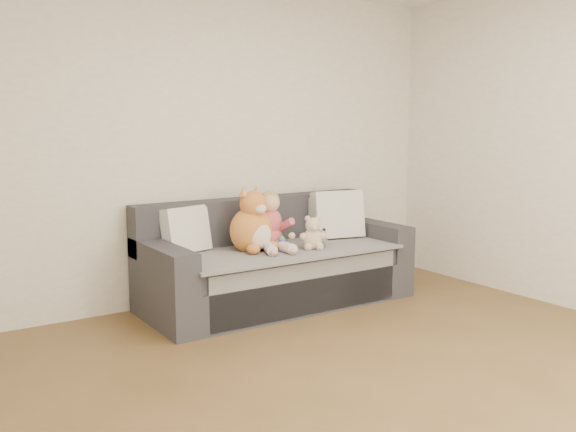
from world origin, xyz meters
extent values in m
plane|color=brown|center=(0.00, 0.00, 0.00)|extent=(5.00, 5.00, 0.00)
plane|color=beige|center=(0.00, 2.50, 1.30)|extent=(4.50, 0.00, 4.50)
cube|color=#2D2D33|center=(0.36, 2.02, 0.15)|extent=(2.20, 0.90, 0.30)
cube|color=#2D2D33|center=(0.36, 1.99, 0.38)|extent=(1.90, 0.80, 0.15)
cube|color=#2D2D33|center=(0.36, 2.37, 0.65)|extent=(2.20, 0.20, 0.40)
cube|color=#2D2D33|center=(-0.64, 2.02, 0.45)|extent=(0.20, 0.90, 0.30)
cube|color=#2D2D33|center=(1.36, 2.02, 0.45)|extent=(0.20, 0.90, 0.30)
cube|color=gray|center=(0.36, 1.97, 0.46)|extent=(1.85, 0.88, 0.02)
cube|color=gray|center=(0.36, 1.58, 0.23)|extent=(1.70, 0.02, 0.41)
cube|color=silver|center=(-0.34, 2.25, 0.65)|extent=(0.42, 0.27, 0.37)
cube|color=silver|center=(1.04, 2.24, 0.65)|extent=(0.39, 0.18, 0.36)
cube|color=silver|center=(1.04, 2.10, 0.68)|extent=(0.48, 0.30, 0.43)
ellipsoid|color=#C15144|center=(0.30, 2.04, 0.56)|extent=(0.22, 0.18, 0.18)
ellipsoid|color=#C15144|center=(0.30, 2.05, 0.68)|extent=(0.21, 0.18, 0.23)
ellipsoid|color=#DBAA8C|center=(0.30, 2.04, 0.84)|extent=(0.16, 0.16, 0.16)
ellipsoid|color=tan|center=(0.30, 2.06, 0.87)|extent=(0.16, 0.16, 0.13)
cylinder|color=#C15144|center=(0.18, 2.01, 0.66)|extent=(0.16, 0.21, 0.14)
cylinder|color=#C15144|center=(0.39, 1.95, 0.66)|extent=(0.07, 0.22, 0.14)
ellipsoid|color=#DBAA8C|center=(0.13, 1.93, 0.59)|extent=(0.05, 0.05, 0.05)
ellipsoid|color=#DBAA8C|center=(0.40, 1.86, 0.59)|extent=(0.05, 0.05, 0.05)
cylinder|color=#E5B2C6|center=(0.19, 1.87, 0.51)|extent=(0.18, 0.29, 0.09)
cylinder|color=#E5B2C6|center=(0.32, 1.84, 0.51)|extent=(0.11, 0.28, 0.09)
ellipsoid|color=#DBAA8C|center=(0.14, 1.74, 0.51)|extent=(0.06, 0.09, 0.05)
ellipsoid|color=#DBAA8C|center=(0.30, 1.70, 0.51)|extent=(0.06, 0.09, 0.05)
ellipsoid|color=#B87028|center=(0.13, 2.04, 0.63)|extent=(0.35, 0.30, 0.37)
ellipsoid|color=beige|center=(0.15, 1.92, 0.60)|extent=(0.18, 0.08, 0.20)
ellipsoid|color=#B87028|center=(0.13, 2.01, 0.85)|extent=(0.21, 0.21, 0.21)
ellipsoid|color=beige|center=(0.15, 1.92, 0.82)|extent=(0.10, 0.06, 0.07)
cone|color=#B87028|center=(0.06, 2.04, 0.95)|extent=(0.09, 0.09, 0.07)
cone|color=pink|center=(0.06, 2.03, 0.94)|extent=(0.06, 0.06, 0.05)
cone|color=#B87028|center=(0.19, 2.06, 0.95)|extent=(0.09, 0.09, 0.07)
cone|color=pink|center=(0.19, 2.05, 0.94)|extent=(0.06, 0.06, 0.05)
ellipsoid|color=#B87028|center=(0.06, 1.89, 0.52)|extent=(0.10, 0.12, 0.08)
ellipsoid|color=#B87028|center=(0.24, 1.92, 0.52)|extent=(0.10, 0.12, 0.08)
cylinder|color=#B87028|center=(0.29, 2.11, 0.51)|extent=(0.20, 0.23, 0.08)
ellipsoid|color=beige|center=(0.56, 1.81, 0.55)|extent=(0.17, 0.15, 0.17)
ellipsoid|color=beige|center=(0.56, 1.81, 0.67)|extent=(0.12, 0.12, 0.12)
ellipsoid|color=beige|center=(0.53, 1.83, 0.72)|extent=(0.05, 0.05, 0.05)
ellipsoid|color=beige|center=(0.60, 1.80, 0.72)|extent=(0.05, 0.05, 0.05)
ellipsoid|color=beige|center=(0.54, 1.76, 0.65)|extent=(0.05, 0.05, 0.05)
ellipsoid|color=beige|center=(0.48, 1.83, 0.58)|extent=(0.06, 0.06, 0.06)
ellipsoid|color=beige|center=(0.63, 1.76, 0.58)|extent=(0.06, 0.06, 0.06)
ellipsoid|color=beige|center=(0.50, 1.79, 0.50)|extent=(0.07, 0.07, 0.07)
ellipsoid|color=beige|center=(0.59, 1.75, 0.50)|extent=(0.07, 0.07, 0.07)
ellipsoid|color=white|center=(0.67, 1.87, 0.53)|extent=(0.13, 0.17, 0.12)
ellipsoid|color=white|center=(0.64, 1.80, 0.58)|extent=(0.08, 0.08, 0.08)
ellipsoid|color=black|center=(0.62, 1.82, 0.62)|extent=(0.03, 0.03, 0.03)
ellipsoid|color=black|center=(0.67, 1.80, 0.62)|extent=(0.03, 0.03, 0.03)
cylinder|color=#4D3DA7|center=(0.33, 1.90, 0.52)|extent=(0.07, 0.07, 0.09)
cone|color=#3FA355|center=(0.33, 1.90, 0.58)|extent=(0.07, 0.07, 0.04)
cylinder|color=#3FA355|center=(0.29, 1.91, 0.53)|extent=(0.02, 0.02, 0.06)
cylinder|color=#3FA355|center=(0.38, 1.90, 0.53)|extent=(0.02, 0.02, 0.06)
camera|label=1|loc=(-2.39, -2.30, 1.50)|focal=40.00mm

